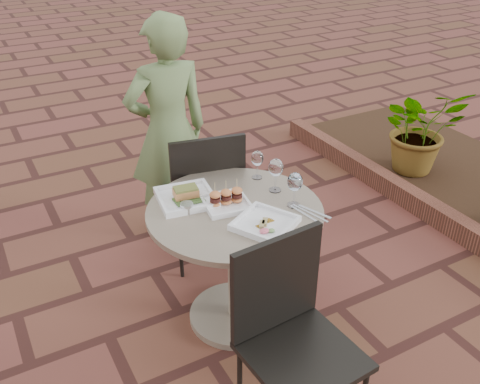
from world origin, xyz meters
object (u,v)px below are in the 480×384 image
plate_tuna (265,223)px  plate_salmon (186,197)px  cafe_table (235,248)px  chair_near (290,325)px  diner (168,132)px  chair_far (205,189)px  plate_sliders (226,200)px

plate_tuna → plate_salmon: bearing=120.4°
cafe_table → chair_near: size_ratio=0.97×
plate_tuna → diner: bearing=90.4°
chair_near → plate_tuna: chair_near is taller
cafe_table → chair_far: chair_far is taller
chair_near → diner: bearing=81.0°
cafe_table → chair_far: size_ratio=0.97×
chair_near → plate_salmon: bearing=91.5°
chair_near → plate_tuna: (0.15, 0.46, 0.20)m
cafe_table → plate_sliders: size_ratio=3.55×
chair_far → plate_sliders: chair_far is taller
plate_salmon → chair_near: bearing=-84.5°
diner → plate_salmon: diner is taller
cafe_table → plate_salmon: plate_salmon is taller
cafe_table → diner: size_ratio=0.59×
plate_salmon → plate_tuna: plate_salmon is taller
chair_far → diner: diner is taller
cafe_table → plate_tuna: plate_tuna is taller
chair_far → plate_tuna: (-0.03, -0.75, 0.20)m
chair_far → chair_near: 1.23m
diner → plate_sliders: bearing=86.9°
diner → plate_salmon: 0.83m
plate_sliders → chair_near: bearing=-96.0°
chair_near → plate_salmon: (-0.08, 0.86, 0.20)m
plate_salmon → plate_sliders: plate_sliders is taller
cafe_table → plate_tuna: 0.34m
cafe_table → plate_sliders: 0.28m
plate_tuna → chair_far: bearing=87.5°
plate_sliders → plate_tuna: plate_sliders is taller
chair_near → plate_salmon: size_ratio=2.90×
plate_salmon → plate_tuna: (0.23, -0.40, -0.01)m
chair_far → diner: 0.50m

